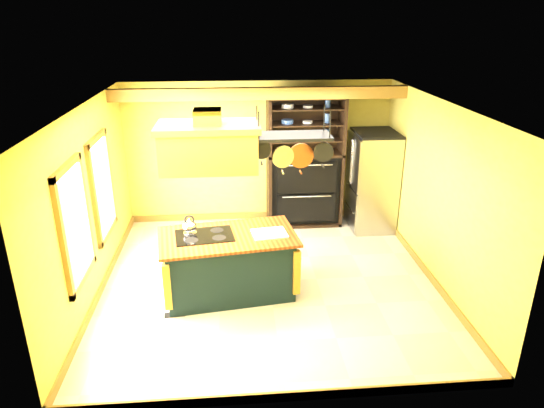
{
  "coord_description": "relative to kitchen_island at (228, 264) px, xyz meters",
  "views": [
    {
      "loc": [
        -0.5,
        -6.48,
        3.83
      ],
      "look_at": [
        0.08,
        0.3,
        1.15
      ],
      "focal_mm": 32.0,
      "sensor_mm": 36.0,
      "label": 1
    }
  ],
  "objects": [
    {
      "name": "floor_register",
      "position": [
        -0.75,
        -0.53,
        -0.46
      ],
      "size": [
        0.29,
        0.15,
        0.01
      ],
      "primitive_type": "cube",
      "rotation": [
        0.0,
        0.0,
        0.09
      ],
      "color": "black",
      "rests_on": "floor"
    },
    {
      "name": "pot_rack",
      "position": [
        0.91,
        0.0,
        1.77
      ],
      "size": [
        1.07,
        0.51,
        0.84
      ],
      "color": "black",
      "rests_on": "ceiling"
    },
    {
      "name": "window_near",
      "position": [
        -1.86,
        -0.54,
        0.93
      ],
      "size": [
        0.06,
        1.06,
        1.56
      ],
      "color": "olive",
      "rests_on": "wall_left"
    },
    {
      "name": "kitchen_island",
      "position": [
        0.0,
        0.0,
        0.0
      ],
      "size": [
        2.04,
        1.32,
        1.11
      ],
      "rotation": [
        0.0,
        0.0,
        0.14
      ],
      "color": "black",
      "rests_on": "floor"
    },
    {
      "name": "hutch",
      "position": [
        1.46,
        2.49,
        0.48
      ],
      "size": [
        1.41,
        0.64,
        2.49
      ],
      "color": "black",
      "rests_on": "floor"
    },
    {
      "name": "floor",
      "position": [
        0.6,
        0.26,
        -0.47
      ],
      "size": [
        5.0,
        5.0,
        0.0
      ],
      "primitive_type": "plane",
      "color": "beige",
      "rests_on": "ground"
    },
    {
      "name": "wall_back",
      "position": [
        0.6,
        2.76,
        0.88
      ],
      "size": [
        5.0,
        0.02,
        2.7
      ],
      "primitive_type": "cube",
      "color": "gold",
      "rests_on": "floor"
    },
    {
      "name": "wall_left",
      "position": [
        -1.9,
        0.26,
        0.88
      ],
      "size": [
        0.02,
        5.0,
        2.7
      ],
      "primitive_type": "cube",
      "color": "gold",
      "rests_on": "floor"
    },
    {
      "name": "wall_right",
      "position": [
        3.1,
        0.26,
        0.88
      ],
      "size": [
        0.02,
        5.0,
        2.7
      ],
      "primitive_type": "cube",
      "color": "gold",
      "rests_on": "floor"
    },
    {
      "name": "ceiling",
      "position": [
        0.6,
        0.26,
        2.23
      ],
      "size": [
        5.0,
        5.0,
        0.0
      ],
      "primitive_type": "plane",
      "rotation": [
        3.14,
        0.0,
        0.0
      ],
      "color": "white",
      "rests_on": "wall_back"
    },
    {
      "name": "wall_front",
      "position": [
        0.6,
        -2.24,
        0.88
      ],
      "size": [
        5.0,
        0.02,
        2.7
      ],
      "primitive_type": "cube",
      "color": "gold",
      "rests_on": "floor"
    },
    {
      "name": "window_far",
      "position": [
        -1.86,
        0.86,
        0.93
      ],
      "size": [
        0.06,
        1.06,
        1.56
      ],
      "color": "olive",
      "rests_on": "wall_left"
    },
    {
      "name": "refrigerator",
      "position": [
        2.69,
        2.16,
        0.41
      ],
      "size": [
        0.79,
        0.93,
        1.81
      ],
      "color": "#999DA2",
      "rests_on": "floor"
    },
    {
      "name": "range_hood",
      "position": [
        -0.2,
        -0.0,
        1.76
      ],
      "size": [
        1.34,
        0.76,
        0.8
      ],
      "color": "gold",
      "rests_on": "ceiling"
    },
    {
      "name": "ceiling_beam",
      "position": [
        0.6,
        1.96,
        2.12
      ],
      "size": [
        5.0,
        0.15,
        0.2
      ],
      "primitive_type": "cube",
      "color": "olive",
      "rests_on": "ceiling"
    }
  ]
}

